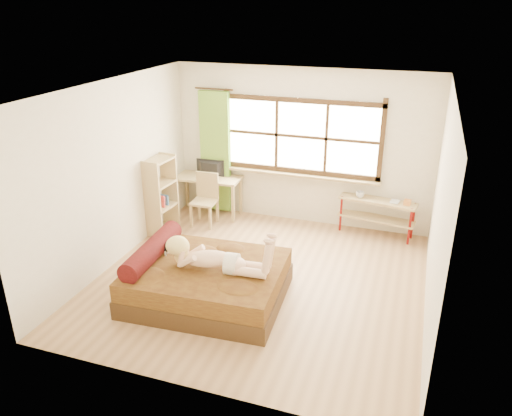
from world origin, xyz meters
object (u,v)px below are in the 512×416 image
(pipe_shelf, at_px, (378,209))
(chair, at_px, (206,196))
(kitten, at_px, (161,246))
(desk, at_px, (209,182))
(bookshelf, at_px, (161,195))
(bed, at_px, (204,280))
(woman, at_px, (215,249))

(pipe_shelf, bearing_deg, chair, -161.73)
(kitten, height_order, desk, kitten)
(kitten, height_order, pipe_shelf, kitten)
(pipe_shelf, xyz_separation_m, bookshelf, (-3.48, -1.06, 0.21))
(kitten, distance_m, bookshelf, 1.78)
(chair, distance_m, pipe_shelf, 2.97)
(kitten, relative_size, chair, 0.32)
(chair, relative_size, pipe_shelf, 0.71)
(bed, height_order, kitten, bed)
(chair, bearing_deg, pipe_shelf, 7.48)
(bookshelf, bearing_deg, woman, -40.78)
(desk, xyz_separation_m, chair, (0.10, -0.37, -0.12))
(desk, bearing_deg, kitten, -83.02)
(chair, xyz_separation_m, bookshelf, (-0.55, -0.58, 0.16))
(kitten, distance_m, desk, 2.53)
(bed, bearing_deg, chair, 110.04)
(pipe_shelf, bearing_deg, kitten, -126.25)
(kitten, bearing_deg, bookshelf, 115.19)
(chair, relative_size, bookshelf, 0.70)
(pipe_shelf, bearing_deg, desk, -168.89)
(woman, height_order, bookshelf, bookshelf)
(woman, bearing_deg, desk, 112.16)
(woman, height_order, chair, woman)
(kitten, xyz_separation_m, bookshelf, (-0.85, 1.56, 0.06))
(pipe_shelf, relative_size, bookshelf, 0.98)
(kitten, bearing_deg, woman, -13.07)
(desk, bearing_deg, chair, -77.04)
(kitten, xyz_separation_m, desk, (-0.39, 2.50, 0.02))
(woman, bearing_deg, bookshelf, 131.82)
(bed, height_order, bookshelf, bookshelf)
(woman, bearing_deg, bed, 163.40)
(kitten, relative_size, pipe_shelf, 0.23)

